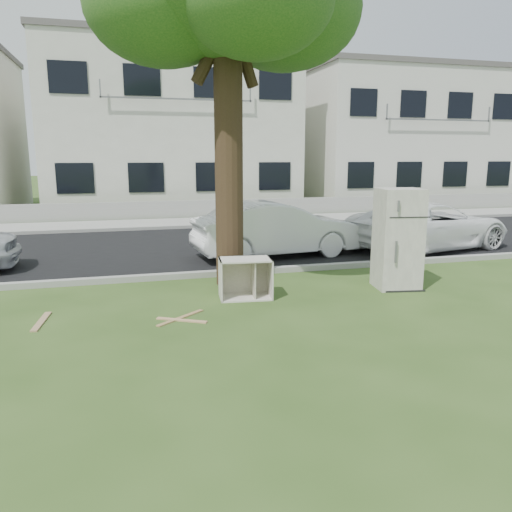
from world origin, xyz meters
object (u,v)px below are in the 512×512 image
object	(u,v)px
car_right	(429,226)
fridge	(398,239)
car_center	(277,229)
cabinet	(245,278)

from	to	relation	value
car_right	fridge	bearing A→B (deg)	125.61
car_center	cabinet	bearing A→B (deg)	148.26
fridge	cabinet	xyz separation A→B (m)	(-2.95, 0.06, -0.59)
cabinet	car_center	world-z (taller)	car_center
fridge	cabinet	world-z (taller)	fridge
fridge	car_center	size ratio (longest dim) A/B	0.46
cabinet	car_right	world-z (taller)	car_right
fridge	car_center	world-z (taller)	fridge
fridge	cabinet	size ratio (longest dim) A/B	2.07
cabinet	car_center	size ratio (longest dim) A/B	0.22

